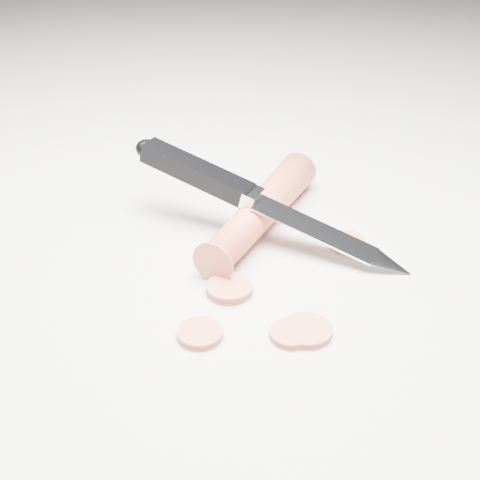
{
  "coord_description": "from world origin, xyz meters",
  "views": [
    {
      "loc": [
        -0.02,
        -0.49,
        0.31
      ],
      "look_at": [
        -0.01,
        -0.02,
        0.02
      ],
      "focal_mm": 50.0,
      "sensor_mm": 36.0,
      "label": 1
    }
  ],
  "objects": [
    {
      "name": "carrot_slice_1",
      "position": [
        -0.02,
        -0.07,
        0.0
      ],
      "size": [
        0.04,
        0.04,
        0.01
      ],
      "primitive_type": "cylinder",
      "color": "#D26042",
      "rests_on": "ground"
    },
    {
      "name": "carrot",
      "position": [
        0.01,
        0.03,
        0.02
      ],
      "size": [
        0.11,
        0.18,
        0.03
      ],
      "primitive_type": "cylinder",
      "rotation": [
        1.57,
        0.0,
        -0.47
      ],
      "color": "#DD4C31",
      "rests_on": "ground"
    },
    {
      "name": "carrot_slice_0",
      "position": [
        0.04,
        -0.12,
        0.0
      ],
      "size": [
        0.04,
        0.04,
        0.01
      ],
      "primitive_type": "cylinder",
      "color": "#D26042",
      "rests_on": "ground"
    },
    {
      "name": "kitchen_knife",
      "position": [
        0.02,
        0.01,
        0.04
      ],
      "size": [
        0.24,
        0.14,
        0.07
      ],
      "primitive_type": null,
      "color": "silver",
      "rests_on": "ground"
    },
    {
      "name": "carrot_slice_4",
      "position": [
        0.09,
        -0.01,
        0.0
      ],
      "size": [
        0.03,
        0.03,
        0.01
      ],
      "primitive_type": "cylinder",
      "color": "#D26042",
      "rests_on": "ground"
    },
    {
      "name": "ground",
      "position": [
        0.0,
        0.0,
        0.0
      ],
      "size": [
        2.4,
        2.4,
        0.0
      ],
      "primitive_type": "plane",
      "color": "beige",
      "rests_on": "ground"
    },
    {
      "name": "carrot_slice_3",
      "position": [
        -0.04,
        -0.12,
        0.0
      ],
      "size": [
        0.03,
        0.03,
        0.01
      ],
      "primitive_type": "cylinder",
      "color": "#D26042",
      "rests_on": "ground"
    },
    {
      "name": "carrot_slice_2",
      "position": [
        0.03,
        -0.13,
        0.0
      ],
      "size": [
        0.03,
        0.03,
        0.01
      ],
      "primitive_type": "cylinder",
      "color": "#D26042",
      "rests_on": "ground"
    }
  ]
}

